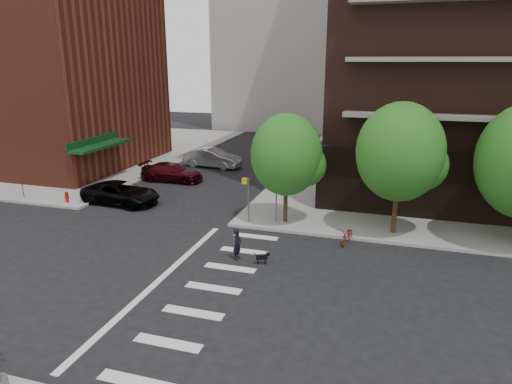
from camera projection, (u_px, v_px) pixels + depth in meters
name	position (u px, v px, depth m)	size (l,w,h in m)	color
ground	(149.00, 278.00, 19.78)	(120.00, 120.00, 0.00)	black
sidewalk_nw	(57.00, 149.00, 48.25)	(31.00, 33.00, 0.15)	gray
crosswalk	(196.00, 285.00, 19.15)	(3.85, 13.00, 0.01)	silver
midrise_nw	(23.00, 47.00, 39.68)	(21.40, 15.50, 20.00)	maroon
tree_a	(286.00, 155.00, 25.32)	(4.00, 4.00, 5.90)	#301E11
tree_b	(400.00, 152.00, 23.48)	(4.50, 4.50, 6.65)	#301E11
pedestrian_signal	(254.00, 193.00, 25.87)	(2.18, 0.67, 2.60)	slate
fire_hydrant	(67.00, 196.00, 29.75)	(0.24, 0.24, 0.73)	#A50C0C
parking_meter	(22.00, 186.00, 30.63)	(0.10, 0.08, 1.32)	black
parked_car_black	(121.00, 193.00, 29.87)	(5.22, 2.41, 1.45)	black
parked_car_maroon	(172.00, 172.00, 35.44)	(4.89, 1.99, 1.42)	#3A080E
parked_car_silver	(212.00, 158.00, 39.99)	(5.06, 1.76, 1.67)	#919497
scooter	(347.00, 236.00, 23.42)	(0.58, 1.66, 0.87)	maroon
dog_walker	(237.00, 244.00, 21.49)	(0.36, 0.55, 1.52)	black
dog	(262.00, 257.00, 21.12)	(0.64, 0.38, 0.54)	black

